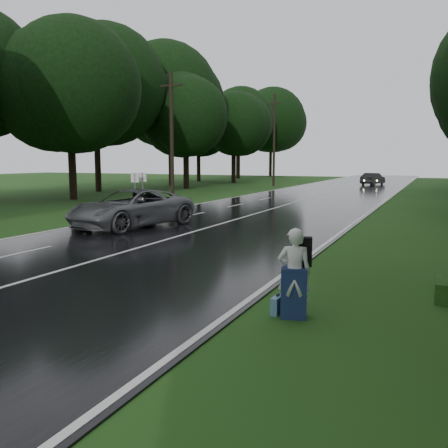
{
  "coord_description": "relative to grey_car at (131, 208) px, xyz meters",
  "views": [
    {
      "loc": [
        9.47,
        -9.16,
        3.1
      ],
      "look_at": [
        3.4,
        4.13,
        1.1
      ],
      "focal_mm": 37.7,
      "sensor_mm": 36.0,
      "label": 1
    }
  ],
  "objects": [
    {
      "name": "lane_center",
      "position": [
        3.34,
        11.4,
        -0.85
      ],
      "size": [
        0.12,
        140.0,
        0.01
      ],
      "primitive_type": "cube",
      "color": "silver",
      "rests_on": "road"
    },
    {
      "name": "road_sign_a",
      "position": [
        -3.86,
        5.8,
        -0.9
      ],
      "size": [
        0.55,
        0.1,
        2.31
      ],
      "primitive_type": null,
      "color": "white",
      "rests_on": "ground"
    },
    {
      "name": "ground",
      "position": [
        3.34,
        -8.6,
        -0.9
      ],
      "size": [
        160.0,
        160.0,
        0.0
      ],
      "primitive_type": "plane",
      "color": "#1E4514",
      "rests_on": "ground"
    },
    {
      "name": "tree_left_d",
      "position": [
        -13.45,
        11.03,
        -0.9
      ],
      "size": [
        9.25,
        9.25,
        14.46
      ],
      "primitive_type": null,
      "color": "black",
      "rests_on": "ground"
    },
    {
      "name": "tree_left_f",
      "position": [
        -12.8,
        41.4,
        -0.9
      ],
      "size": [
        8.9,
        8.9,
        13.91
      ],
      "primitive_type": null,
      "color": "black",
      "rests_on": "ground"
    },
    {
      "name": "grey_car",
      "position": [
        0.0,
        0.0,
        0.0
      ],
      "size": [
        4.12,
        6.64,
        1.71
      ],
      "primitive_type": "imported",
      "rotation": [
        0.0,
        0.0,
        6.06
      ],
      "color": "#55575B",
      "rests_on": "road"
    },
    {
      "name": "road_sign_b",
      "position": [
        -3.86,
        6.61,
        -0.9
      ],
      "size": [
        0.56,
        0.1,
        2.31
      ],
      "primitive_type": null,
      "color": "white",
      "rests_on": "ground"
    },
    {
      "name": "utility_pole_mid",
      "position": [
        -5.16,
        12.36,
        -0.9
      ],
      "size": [
        1.8,
        0.28,
        9.36
      ],
      "primitive_type": null,
      "color": "black",
      "rests_on": "ground"
    },
    {
      "name": "suitcase",
      "position": [
        9.96,
        -8.9,
        -0.72
      ],
      "size": [
        0.16,
        0.51,
        0.36
      ],
      "primitive_type": "cube",
      "rotation": [
        0.0,
        0.0,
        6.25
      ],
      "color": "teal",
      "rests_on": "ground"
    },
    {
      "name": "road",
      "position": [
        3.34,
        11.4,
        -0.88
      ],
      "size": [
        12.0,
        140.0,
        0.04
      ],
      "primitive_type": "cube",
      "color": "black",
      "rests_on": "ground"
    },
    {
      "name": "far_car",
      "position": [
        5.37,
        42.71,
        -0.12
      ],
      "size": [
        2.57,
        4.7,
        1.47
      ],
      "primitive_type": "imported",
      "rotation": [
        0.0,
        0.0,
        2.9
      ],
      "color": "black",
      "rests_on": "road"
    },
    {
      "name": "hitchhiker",
      "position": [
        10.34,
        -9.02,
        -0.06
      ],
      "size": [
        0.75,
        0.7,
        1.8
      ],
      "color": "silver",
      "rests_on": "ground"
    },
    {
      "name": "tree_left_e",
      "position": [
        -12.24,
        27.16,
        -0.9
      ],
      "size": [
        8.58,
        8.58,
        13.4
      ],
      "primitive_type": null,
      "color": "black",
      "rests_on": "ground"
    },
    {
      "name": "utility_pole_far",
      "position": [
        -5.16,
        35.77,
        -0.9
      ],
      "size": [
        1.8,
        0.28,
        10.67
      ],
      "primitive_type": null,
      "color": "black",
      "rests_on": "ground"
    }
  ]
}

